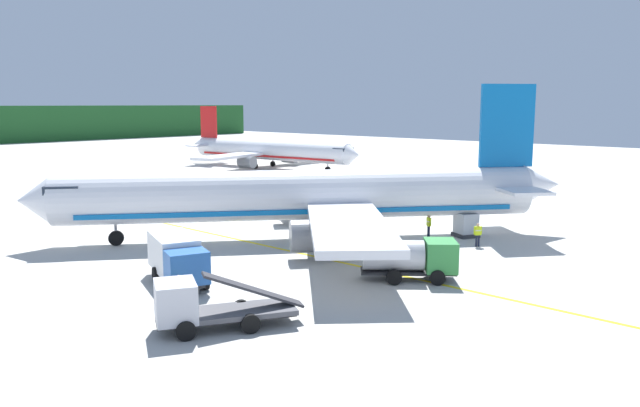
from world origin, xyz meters
name	(u,v)px	position (x,y,z in m)	size (l,w,h in m)	color
ground	(155,196)	(0.00, 48.00, -0.10)	(240.00, 320.00, 0.20)	#B7B5AD
airliner_foreground	(307,196)	(-5.57, 18.46, 3.39)	(34.46, 29.96, 11.90)	white
airliner_mid_apron	(268,151)	(29.72, 60.87, 2.84)	(28.95, 34.99, 9.98)	white
service_truck_fuel	(202,306)	(-23.14, 8.47, 1.17)	(6.75, 5.07, 2.70)	silver
service_truck_baggage	(411,257)	(-9.63, 6.12, 1.39)	(5.08, 5.48, 2.40)	#338C3F
service_truck_pushback	(177,258)	(-19.39, 15.77, 1.52)	(4.26, 6.49, 2.70)	#2659A5
cargo_container_near	(466,225)	(3.57, 9.94, 0.95)	(2.20, 2.20, 2.00)	#333338
crew_marshaller	(179,288)	(-21.72, 12.31, 0.95)	(0.53, 0.45, 1.62)	#191E33
crew_loader_left	(429,224)	(1.46, 12.00, 1.06)	(0.44, 0.54, 1.79)	#191E33
crew_loader_right	(478,233)	(1.04, 7.53, 1.02)	(0.50, 0.47, 1.73)	#191E33
apron_guide_line	(319,258)	(-9.26, 13.82, 0.01)	(0.30, 60.00, 0.01)	yellow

